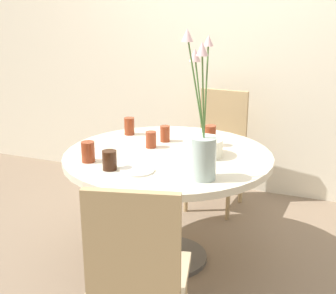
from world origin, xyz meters
TOP-DOWN VIEW (x-y plane):
  - ground_plane at (0.00, 0.00)m, footprint 16.00×16.00m
  - wall_back at (0.00, 1.34)m, footprint 8.00×0.05m
  - dining_table at (0.00, 0.00)m, footprint 1.24×1.24m
  - chair_near_front at (0.05, 0.95)m, footprint 0.42×0.42m
  - chair_left_flank at (0.23, -0.92)m, footprint 0.48×0.48m
  - birthday_cake at (0.21, 0.04)m, footprint 0.22×0.22m
  - flower_vase at (0.31, -0.31)m, footprint 0.18×0.27m
  - side_plate at (-0.04, -0.34)m, footprint 0.18×0.18m
  - drink_glass_0 at (-0.39, 0.28)m, footprint 0.07×0.07m
  - drink_glass_1 at (-0.14, 0.07)m, footprint 0.07×0.07m
  - drink_glass_2 at (-0.36, -0.30)m, footprint 0.08×0.08m
  - drink_glass_3 at (0.19, 0.24)m, footprint 0.07×0.07m
  - drink_glass_4 at (-0.11, 0.22)m, footprint 0.06×0.06m
  - drink_glass_5 at (-0.19, -0.37)m, footprint 0.08×0.08m

SIDE VIEW (x-z plane):
  - ground_plane at x=0.00m, z-range 0.00..0.00m
  - chair_near_front at x=0.05m, z-range 0.06..0.97m
  - chair_left_flank at x=0.23m, z-range 0.06..0.97m
  - dining_table at x=0.00m, z-range 0.24..0.95m
  - side_plate at x=-0.04m, z-range 0.71..0.72m
  - drink_glass_1 at x=-0.14m, z-range 0.71..0.81m
  - drink_glass_4 at x=-0.11m, z-range 0.71..0.81m
  - birthday_cake at x=0.21m, z-range 0.69..0.84m
  - drink_glass_5 at x=-0.19m, z-range 0.71..0.82m
  - drink_glass_0 at x=-0.39m, z-range 0.71..0.83m
  - drink_glass_2 at x=-0.36m, z-range 0.71..0.83m
  - drink_glass_3 at x=0.19m, z-range 0.71..0.84m
  - flower_vase at x=0.31m, z-range 0.55..1.29m
  - wall_back at x=0.00m, z-range 0.00..2.60m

